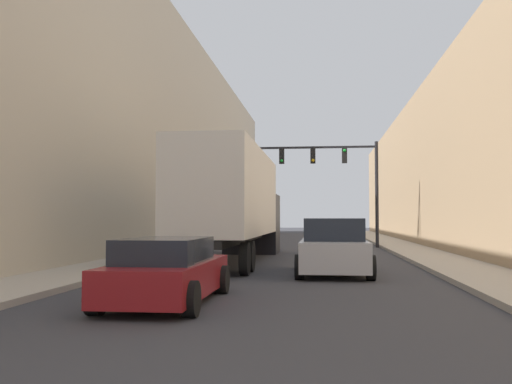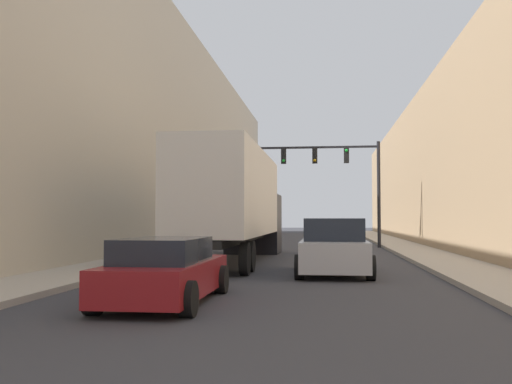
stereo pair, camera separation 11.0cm
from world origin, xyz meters
name	(u,v)px [view 2 (the right image)]	position (x,y,z in m)	size (l,w,h in m)	color
sidewalk_right	(410,249)	(5.87, 30.00, 0.07)	(2.43, 80.00, 0.15)	#B2A899
sidewalk_left	(195,248)	(-5.87, 30.00, 0.07)	(2.43, 80.00, 0.15)	#B2A899
building_right	(491,160)	(10.09, 30.00, 4.76)	(6.00, 80.00, 9.52)	tan
building_left	(123,127)	(-10.09, 30.00, 6.95)	(6.00, 80.00, 13.89)	beige
semi_truck	(236,202)	(-2.12, 21.09, 2.35)	(2.55, 13.53, 4.19)	silver
sedan_car	(166,271)	(-1.83, 10.09, 0.64)	(1.96, 4.47, 1.32)	maroon
suv_car	(334,248)	(1.65, 16.47, 0.81)	(2.22, 4.67, 1.71)	#B7B7BC
traffic_signal_gantry	(343,171)	(2.42, 32.74, 4.50)	(7.55, 0.35, 6.23)	black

